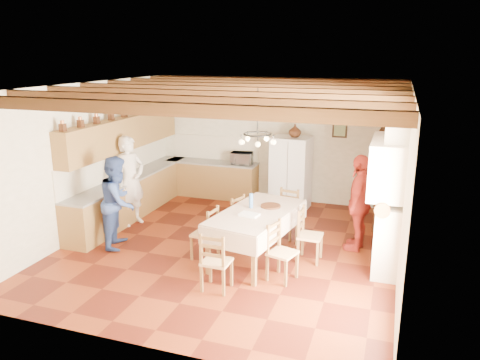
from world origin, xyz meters
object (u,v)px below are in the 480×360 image
at_px(chair_right_far, 310,235).
at_px(person_woman_red, 359,203).
at_px(chair_end_far, 286,214).
at_px(chair_left_near, 205,233).
at_px(person_woman_blue, 118,202).
at_px(chair_right_near, 282,252).
at_px(dining_table, 257,216).
at_px(hutch, 390,177).
at_px(chair_end_near, 217,261).
at_px(microwave, 242,158).
at_px(person_man, 130,181).
at_px(chair_left_far, 231,219).
at_px(refrigerator, 291,173).

distance_m(chair_right_far, person_woman_red, 1.17).
bearing_deg(chair_end_far, chair_left_near, -117.31).
bearing_deg(chair_end_far, person_woman_blue, -142.91).
xyz_separation_m(chair_right_near, person_woman_blue, (-3.24, 0.38, 0.39)).
height_order(dining_table, chair_right_near, chair_right_near).
relative_size(hutch, chair_left_near, 2.19).
bearing_deg(hutch, person_woman_blue, -147.10).
relative_size(hutch, chair_end_near, 2.19).
bearing_deg(microwave, chair_left_near, -87.68).
distance_m(dining_table, microwave, 3.56).
bearing_deg(chair_end_far, chair_right_far, -43.69).
distance_m(chair_left_near, person_man, 2.46).
bearing_deg(chair_right_far, chair_end_near, 142.96).
height_order(chair_left_near, chair_end_far, same).
bearing_deg(person_woman_blue, dining_table, -100.78).
bearing_deg(chair_left_near, dining_table, 112.55).
distance_m(hutch, person_woman_blue, 5.50).
bearing_deg(person_man, dining_table, -85.94).
bearing_deg(person_woman_blue, chair_end_near, -129.32).
bearing_deg(chair_left_near, hutch, 138.70).
bearing_deg(chair_end_near, microwave, -75.10).
height_order(dining_table, chair_left_far, chair_left_far).
relative_size(dining_table, microwave, 4.25).
height_order(hutch, chair_end_near, hutch).
distance_m(dining_table, chair_end_near, 1.33).
xyz_separation_m(chair_right_far, microwave, (-2.28, 3.04, 0.56)).
relative_size(chair_left_near, microwave, 1.85).
height_order(dining_table, person_woman_blue, person_woman_blue).
bearing_deg(dining_table, chair_left_near, -163.47).
xyz_separation_m(chair_end_far, person_woman_blue, (-2.87, -1.41, 0.39)).
relative_size(chair_left_near, person_woman_red, 0.53).
relative_size(hutch, chair_left_far, 2.19).
bearing_deg(chair_right_far, person_woman_blue, 98.80).
xyz_separation_m(chair_left_near, chair_end_near, (0.62, -1.00, 0.00)).
bearing_deg(refrigerator, chair_left_near, -98.98).
bearing_deg(chair_end_far, chair_end_near, -90.93).
distance_m(dining_table, person_woman_red, 1.95).
relative_size(chair_end_far, person_woman_blue, 0.55).
distance_m(chair_left_near, chair_left_far, 0.85).
height_order(hutch, dining_table, hutch).
xyz_separation_m(chair_right_near, microwave, (-1.99, 3.89, 0.56)).
relative_size(refrigerator, chair_end_far, 1.77).
bearing_deg(microwave, chair_end_far, -58.07).
xyz_separation_m(chair_end_far, person_man, (-3.27, -0.32, 0.47)).
bearing_deg(microwave, chair_right_far, -58.71).
xyz_separation_m(chair_left_near, person_woman_red, (2.52, 1.30, 0.42)).
bearing_deg(person_man, chair_right_far, -79.11).
xyz_separation_m(chair_left_far, person_woman_blue, (-1.94, -0.82, 0.39)).
relative_size(chair_right_far, person_woman_red, 0.53).
xyz_separation_m(person_man, microwave, (1.66, 2.42, 0.09)).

